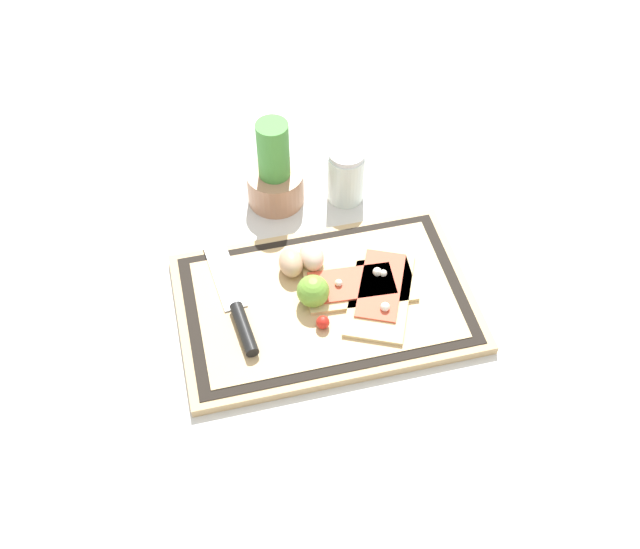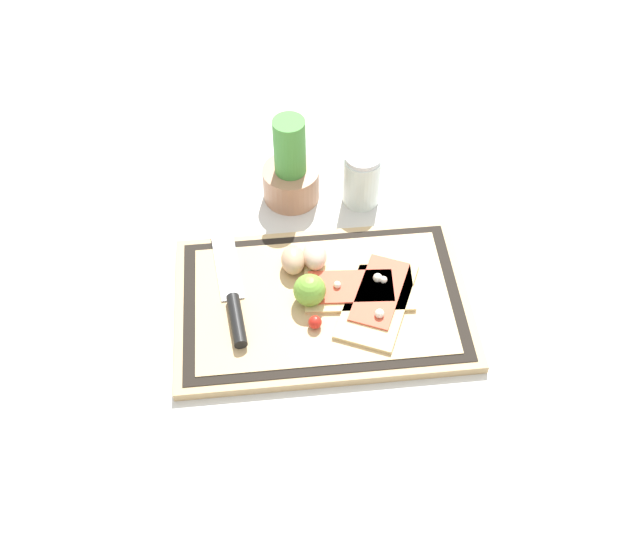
{
  "view_description": "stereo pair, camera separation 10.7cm",
  "coord_description": "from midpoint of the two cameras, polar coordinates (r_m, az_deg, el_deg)",
  "views": [
    {
      "loc": [
        -0.19,
        -0.74,
        1.03
      ],
      "look_at": [
        0.0,
        0.04,
        0.04
      ],
      "focal_mm": 42.0,
      "sensor_mm": 36.0,
      "label": 1
    },
    {
      "loc": [
        -0.08,
        -0.76,
        1.03
      ],
      "look_at": [
        0.0,
        0.04,
        0.04
      ],
      "focal_mm": 42.0,
      "sensor_mm": 36.0,
      "label": 2
    }
  ],
  "objects": [
    {
      "name": "herb_pot",
      "position": [
        1.42,
        -0.08,
        7.74
      ],
      "size": [
        0.11,
        0.11,
        0.18
      ],
      "color": "#AD7A5B",
      "rests_on": "ground_plane"
    },
    {
      "name": "egg_brown",
      "position": [
        1.3,
        0.28,
        1.0
      ],
      "size": [
        0.04,
        0.06,
        0.04
      ],
      "primitive_type": "ellipsoid",
      "color": "tan",
      "rests_on": "cutting_board"
    },
    {
      "name": "cherry_tomato_red",
      "position": [
        1.23,
        2.11,
        -3.78
      ],
      "size": [
        0.02,
        0.02,
        0.02
      ],
      "primitive_type": "sphere",
      "color": "red",
      "rests_on": "cutting_board"
    },
    {
      "name": "sauce_jar",
      "position": [
        1.42,
        5.35,
        7.0
      ],
      "size": [
        0.07,
        0.07,
        0.11
      ],
      "color": "silver",
      "rests_on": "ground_plane"
    },
    {
      "name": "lime",
      "position": [
        1.25,
        1.63,
        -1.19
      ],
      "size": [
        0.06,
        0.06,
        0.06
      ],
      "primitive_type": "sphere",
      "color": "#70A838",
      "rests_on": "cutting_board"
    },
    {
      "name": "cutting_board",
      "position": [
        1.28,
        2.57,
        -2.29
      ],
      "size": [
        0.5,
        0.32,
        0.02
      ],
      "color": "tan",
      "rests_on": "ground_plane"
    },
    {
      "name": "pizza_slice_near",
      "position": [
        1.27,
        6.83,
        -1.98
      ],
      "size": [
        0.17,
        0.22,
        0.02
      ],
      "color": "#DBBC7F",
      "rests_on": "cutting_board"
    },
    {
      "name": "ground_plane",
      "position": [
        1.29,
        2.56,
        -2.55
      ],
      "size": [
        6.0,
        6.0,
        0.0
      ],
      "primitive_type": "plane",
      "color": "silver"
    },
    {
      "name": "pizza_slice_far",
      "position": [
        1.28,
        5.23,
        -1.13
      ],
      "size": [
        0.19,
        0.11,
        0.02
      ],
      "color": "#DBBC7F",
      "rests_on": "cutting_board"
    },
    {
      "name": "egg_pink",
      "position": [
        1.3,
        1.93,
        1.3
      ],
      "size": [
        0.04,
        0.06,
        0.04
      ],
      "primitive_type": "ellipsoid",
      "color": "beige",
      "rests_on": "cutting_board"
    },
    {
      "name": "knife",
      "position": [
        1.26,
        -4.2,
        -2.25
      ],
      "size": [
        0.06,
        0.27,
        0.02
      ],
      "color": "silver",
      "rests_on": "cutting_board"
    }
  ]
}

